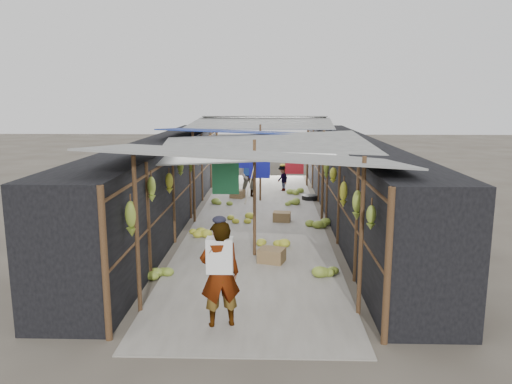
# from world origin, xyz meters

# --- Properties ---
(ground) EXTENTS (80.00, 80.00, 0.00)m
(ground) POSITION_xyz_m (0.00, 0.00, 0.00)
(ground) COLOR #6B6356
(ground) RESTS_ON ground
(aisle_slab) EXTENTS (3.60, 16.00, 0.02)m
(aisle_slab) POSITION_xyz_m (0.00, 6.50, 0.01)
(aisle_slab) COLOR #9E998E
(aisle_slab) RESTS_ON ground
(stall_left) EXTENTS (1.40, 15.00, 2.30)m
(stall_left) POSITION_xyz_m (-2.70, 6.50, 1.15)
(stall_left) COLOR black
(stall_left) RESTS_ON ground
(stall_right) EXTENTS (1.40, 15.00, 2.30)m
(stall_right) POSITION_xyz_m (2.70, 6.50, 1.15)
(stall_right) COLOR black
(stall_right) RESTS_ON ground
(crate_near) EXTENTS (0.64, 0.57, 0.32)m
(crate_near) POSITION_xyz_m (0.38, 2.52, 0.16)
(crate_near) COLOR #97764D
(crate_near) RESTS_ON ground
(crate_mid) EXTENTS (0.52, 0.44, 0.29)m
(crate_mid) POSITION_xyz_m (0.67, 6.10, 0.14)
(crate_mid) COLOR #97764D
(crate_mid) RESTS_ON ground
(crate_back) EXTENTS (0.56, 0.51, 0.30)m
(crate_back) POSITION_xyz_m (-0.81, 9.41, 0.15)
(crate_back) COLOR #97764D
(crate_back) RESTS_ON ground
(black_basin) EXTENTS (0.55, 0.55, 0.16)m
(black_basin) POSITION_xyz_m (1.70, 9.22, 0.08)
(black_basin) COLOR black
(black_basin) RESTS_ON ground
(vendor_elderly) EXTENTS (0.70, 0.54, 1.69)m
(vendor_elderly) POSITION_xyz_m (-0.41, -0.50, 0.84)
(vendor_elderly) COLOR white
(vendor_elderly) RESTS_ON ground
(shopper_blue) EXTENTS (0.76, 0.59, 1.55)m
(shopper_blue) POSITION_xyz_m (-0.38, 9.54, 0.78)
(shopper_blue) COLOR #1F359C
(shopper_blue) RESTS_ON ground
(vendor_seated) EXTENTS (0.60, 0.73, 0.98)m
(vendor_seated) POSITION_xyz_m (0.80, 10.80, 0.49)
(vendor_seated) COLOR #47423D
(vendor_seated) RESTS_ON ground
(market_canopy) EXTENTS (5.62, 15.20, 2.77)m
(market_canopy) POSITION_xyz_m (0.03, 6.84, 2.40)
(market_canopy) COLOR brown
(market_canopy) RESTS_ON ground
(hanging_bananas) EXTENTS (3.95, 13.69, 0.83)m
(hanging_bananas) POSITION_xyz_m (0.02, 6.56, 1.63)
(hanging_bananas) COLOR olive
(hanging_bananas) RESTS_ON ground
(floor_bananas) EXTENTS (3.97, 10.53, 0.36)m
(floor_bananas) POSITION_xyz_m (-0.07, 6.09, 0.15)
(floor_bananas) COLOR olive
(floor_bananas) RESTS_ON ground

